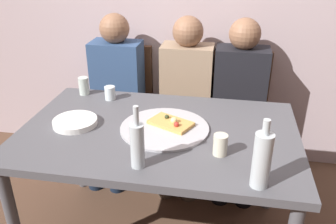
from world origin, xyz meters
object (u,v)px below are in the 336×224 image
object	(u,v)px
pizza_slice_last	(171,123)
tumbler_near	(110,93)
chair_left	(122,98)
dining_table	(159,143)
plate_stack	(75,122)
pizza_tray	(165,128)
wine_bottle	(262,159)
tumbler_far	(220,145)
chair_middle	(187,102)
guest_by_wall	(239,99)
guest_in_sweater	(114,90)
chair_right	(238,106)
guest_in_beanie	(185,95)
beer_bottle	(137,144)
wine_glass	(84,86)

from	to	relation	value
pizza_slice_last	tumbler_near	size ratio (longest dim) A/B	3.09
tumbler_near	chair_left	size ratio (longest dim) A/B	0.09
dining_table	plate_stack	size ratio (longest dim) A/B	6.13
pizza_tray	wine_bottle	distance (m)	0.61
tumbler_far	chair_middle	xyz separation A→B (m)	(-0.28, 1.03, -0.28)
wine_bottle	guest_by_wall	xyz separation A→B (m)	(-0.07, 1.08, -0.22)
guest_in_sweater	tumbler_near	bearing A→B (deg)	105.43
tumbler_far	guest_by_wall	bearing A→B (deg)	83.68
chair_right	guest_in_beanie	bearing A→B (deg)	21.94
dining_table	beer_bottle	xyz separation A→B (m)	(-0.02, -0.33, 0.19)
tumbler_far	chair_middle	distance (m)	1.10
pizza_slice_last	chair_middle	world-z (taller)	chair_middle
guest_by_wall	plate_stack	bearing A→B (deg)	40.16
pizza_tray	guest_in_sweater	size ratio (longest dim) A/B	0.39
pizza_tray	guest_by_wall	xyz separation A→B (m)	(0.39, 0.69, -0.10)
chair_left	guest_by_wall	bearing A→B (deg)	170.36
pizza_slice_last	beer_bottle	xyz separation A→B (m)	(-0.08, -0.38, 0.08)
pizza_tray	chair_middle	world-z (taller)	chair_middle
pizza_tray	tumbler_far	bearing A→B (deg)	-32.91
dining_table	beer_bottle	bearing A→B (deg)	-93.50
tumbler_far	chair_left	distance (m)	1.33
beer_bottle	tumbler_near	size ratio (longest dim) A/B	3.47
guest_in_beanie	dining_table	bearing A→B (deg)	86.43
chair_left	beer_bottle	bearing A→B (deg)	110.76
pizza_slice_last	plate_stack	distance (m)	0.51
wine_glass	tumbler_near	bearing A→B (deg)	-14.41
tumbler_near	pizza_slice_last	bearing A→B (deg)	-33.65
pizza_slice_last	chair_right	xyz separation A→B (m)	(0.36, 0.81, -0.25)
plate_stack	chair_left	world-z (taller)	chair_left
chair_middle	guest_in_sweater	world-z (taller)	guest_in_sweater
tumbler_near	guest_in_beanie	bearing A→B (deg)	42.59
tumbler_near	guest_by_wall	xyz separation A→B (m)	(0.79, 0.38, -0.14)
beer_bottle	chair_right	size ratio (longest dim) A/B	0.32
pizza_tray	chair_left	bearing A→B (deg)	120.73
dining_table	guest_by_wall	size ratio (longest dim) A/B	1.22
pizza_slice_last	guest_in_beanie	xyz separation A→B (m)	(-0.02, 0.66, -0.12)
pizza_tray	beer_bottle	size ratio (longest dim) A/B	1.60
wine_bottle	chair_right	xyz separation A→B (m)	(-0.07, 1.23, -0.35)
beer_bottle	tumbler_far	size ratio (longest dim) A/B	2.88
tumbler_near	dining_table	bearing A→B (deg)	-41.68
dining_table	wine_glass	bearing A→B (deg)	145.91
wine_glass	chair_left	distance (m)	0.56
pizza_slice_last	tumbler_near	bearing A→B (deg)	146.35
beer_bottle	guest_in_sweater	distance (m)	1.15
plate_stack	guest_by_wall	distance (m)	1.14
dining_table	wine_glass	size ratio (longest dim) A/B	12.87
pizza_tray	tumbler_near	xyz separation A→B (m)	(-0.40, 0.31, 0.04)
pizza_slice_last	guest_by_wall	xyz separation A→B (m)	(0.36, 0.66, -0.12)
beer_bottle	tumbler_far	world-z (taller)	beer_bottle
tumbler_far	guest_in_beanie	bearing A→B (deg)	107.52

